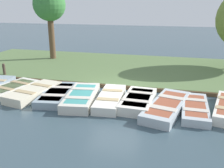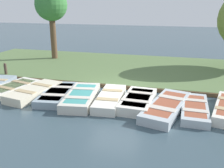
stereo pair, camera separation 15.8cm
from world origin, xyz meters
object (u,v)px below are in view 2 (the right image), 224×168
object	(u,v)px
rowboat_3	(57,94)
mooring_post_near	(6,70)
rowboat_2	(34,92)
rowboat_5	(110,98)
rowboat_7	(166,107)
rowboat_4	(81,97)
rowboat_8	(195,109)
rowboat_6	(138,101)
park_tree_far_left	(51,6)
rowboat_1	(13,88)

from	to	relation	value
rowboat_3	mooring_post_near	world-z (taller)	mooring_post_near
rowboat_2	rowboat_3	distance (m)	1.16
rowboat_5	rowboat_7	world-z (taller)	rowboat_5
rowboat_4	rowboat_8	size ratio (longest dim) A/B	1.10
rowboat_5	rowboat_8	world-z (taller)	rowboat_5
rowboat_3	rowboat_7	size ratio (longest dim) A/B	0.85
rowboat_5	rowboat_6	size ratio (longest dim) A/B	1.12
rowboat_5	rowboat_6	world-z (taller)	rowboat_6
rowboat_2	rowboat_4	size ratio (longest dim) A/B	0.95
rowboat_2	park_tree_far_left	distance (m)	8.65
rowboat_6	rowboat_7	distance (m)	1.25
mooring_post_near	rowboat_2	bearing A→B (deg)	54.78
rowboat_5	park_tree_far_left	size ratio (longest dim) A/B	0.58
rowboat_8	rowboat_2	bearing A→B (deg)	-88.78
rowboat_4	rowboat_2	bearing A→B (deg)	-99.81
rowboat_1	rowboat_2	world-z (taller)	rowboat_2
rowboat_1	rowboat_4	size ratio (longest dim) A/B	0.88
rowboat_6	rowboat_8	distance (m)	2.33
rowboat_1	rowboat_5	size ratio (longest dim) A/B	0.92
rowboat_7	park_tree_far_left	xyz separation A→B (m)	(-7.43, -8.87, 3.82)
rowboat_1	rowboat_8	bearing A→B (deg)	100.21
rowboat_4	mooring_post_near	bearing A→B (deg)	-121.29
rowboat_1	rowboat_6	size ratio (longest dim) A/B	1.03
rowboat_6	rowboat_8	world-z (taller)	rowboat_6
rowboat_2	rowboat_8	distance (m)	7.28
park_tree_far_left	rowboat_7	bearing A→B (deg)	50.04
rowboat_6	mooring_post_near	bearing A→B (deg)	-102.64
rowboat_4	park_tree_far_left	xyz separation A→B (m)	(-7.33, -5.11, 3.80)
rowboat_1	rowboat_3	world-z (taller)	rowboat_3
rowboat_2	mooring_post_near	distance (m)	4.09
rowboat_4	mooring_post_near	xyz separation A→B (m)	(-2.41, -5.74, 0.23)
rowboat_7	rowboat_6	bearing A→B (deg)	-89.77
rowboat_3	park_tree_far_left	xyz separation A→B (m)	(-7.19, -3.86, 3.84)
rowboat_5	rowboat_7	bearing A→B (deg)	79.32
rowboat_1	rowboat_4	bearing A→B (deg)	96.28
rowboat_1	mooring_post_near	bearing A→B (deg)	-123.11
rowboat_2	rowboat_7	bearing A→B (deg)	99.17
rowboat_1	rowboat_2	distance (m)	1.47
mooring_post_near	park_tree_far_left	xyz separation A→B (m)	(-4.92, 0.64, 3.57)
rowboat_2	rowboat_7	xyz separation A→B (m)	(0.15, 6.17, -0.01)
rowboat_3	park_tree_far_left	distance (m)	9.02
rowboat_3	rowboat_8	world-z (taller)	rowboat_3
rowboat_3	rowboat_8	distance (m)	6.12
rowboat_1	rowboat_5	xyz separation A→B (m)	(0.25, 5.13, 0.03)
rowboat_3	rowboat_5	world-z (taller)	rowboat_5
rowboat_3	rowboat_4	world-z (taller)	rowboat_4
rowboat_8	rowboat_6	bearing A→B (deg)	-92.21
park_tree_far_left	rowboat_6	bearing A→B (deg)	46.95
rowboat_8	park_tree_far_left	distance (m)	12.94
rowboat_5	park_tree_far_left	bearing A→B (deg)	-142.22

